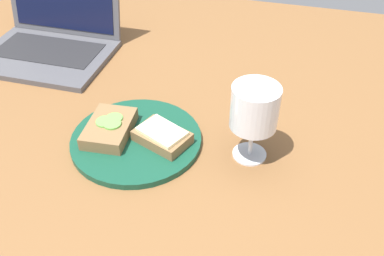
% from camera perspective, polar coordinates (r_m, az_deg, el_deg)
% --- Properties ---
extents(wooden_table, '(1.40, 1.40, 0.03)m').
position_cam_1_polar(wooden_table, '(0.86, -4.08, -1.46)').
color(wooden_table, brown).
rests_on(wooden_table, ground).
extents(plate, '(0.25, 0.25, 0.01)m').
position_cam_1_polar(plate, '(0.83, -7.43, -1.56)').
color(plate, '#144733').
rests_on(plate, wooden_table).
extents(sandwich_with_cucumber, '(0.09, 0.12, 0.03)m').
position_cam_1_polar(sandwich_with_cucumber, '(0.83, -10.95, 0.01)').
color(sandwich_with_cucumber, brown).
rests_on(sandwich_with_cucumber, plate).
extents(sandwich_with_cheese, '(0.12, 0.10, 0.03)m').
position_cam_1_polar(sandwich_with_cheese, '(0.80, -3.99, -1.06)').
color(sandwich_with_cheese, brown).
rests_on(sandwich_with_cheese, plate).
extents(wine_glass, '(0.08, 0.08, 0.15)m').
position_cam_1_polar(wine_glass, '(0.74, 8.31, 2.28)').
color(wine_glass, white).
rests_on(wine_glass, wooden_table).
extents(laptop, '(0.32, 0.27, 0.20)m').
position_cam_1_polar(laptop, '(1.16, -18.28, 11.58)').
color(laptop, '#4C4C51').
rests_on(laptop, wooden_table).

